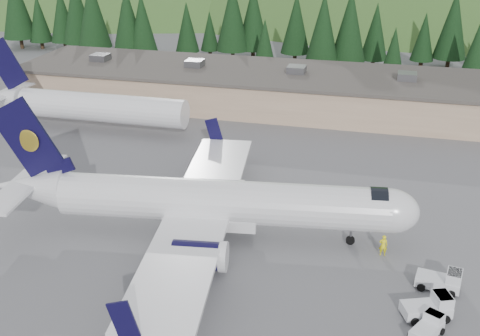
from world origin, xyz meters
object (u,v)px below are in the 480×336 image
object	(u,v)px
baggage_tug_c	(429,327)
ramp_worker	(383,245)
terminal_building	(261,88)
baggage_tug_b	(442,280)
airliner	(210,203)
second_airliner	(81,105)
baggage_tug_a	(431,307)

from	to	relation	value
baggage_tug_c	ramp_worker	bearing A→B (deg)	48.85
terminal_building	baggage_tug_b	bearing A→B (deg)	-60.93
airliner	ramp_worker	xyz separation A→B (m)	(14.66, 0.43, -2.29)
second_airliner	baggage_tug_c	size ratio (longest dim) A/B	9.39
airliner	terminal_building	world-z (taller)	airliner
airliner	baggage_tug_c	xyz separation A→B (m)	(18.01, -9.08, -2.60)
airliner	terminal_building	size ratio (longest dim) A/B	0.51
baggage_tug_a	ramp_worker	distance (m)	8.24
second_airliner	terminal_building	bearing A→B (deg)	38.78
terminal_building	baggage_tug_a	bearing A→B (deg)	-63.91
baggage_tug_a	baggage_tug_c	world-z (taller)	baggage_tug_a
baggage_tug_c	terminal_building	world-z (taller)	terminal_building
baggage_tug_b	baggage_tug_c	distance (m)	5.78
airliner	baggage_tug_c	distance (m)	20.33
baggage_tug_a	baggage_tug_b	world-z (taller)	baggage_tug_a
second_airliner	baggage_tug_c	distance (m)	52.30
second_airliner	baggage_tug_b	xyz separation A→B (m)	(43.01, -25.55, -2.55)
airliner	baggage_tug_c	world-z (taller)	airliner
baggage_tug_a	terminal_building	bearing A→B (deg)	94.77
baggage_tug_c	ramp_worker	world-z (taller)	ramp_worker
airliner	terminal_building	xyz separation A→B (m)	(-3.95, 38.14, -0.60)
second_airliner	baggage_tug_b	distance (m)	50.09
airliner	baggage_tug_b	world-z (taller)	airliner
baggage_tug_b	terminal_building	size ratio (longest dim) A/B	0.05
baggage_tug_a	baggage_tug_c	xyz separation A→B (m)	(-0.16, -2.05, -0.16)
baggage_tug_b	ramp_worker	bearing A→B (deg)	148.66
baggage_tug_c	baggage_tug_a	bearing A→B (deg)	25.12
airliner	second_airliner	distance (m)	32.55
baggage_tug_c	ramp_worker	size ratio (longest dim) A/B	1.57
ramp_worker	baggage_tug_a	bearing A→B (deg)	110.60
baggage_tug_a	baggage_tug_c	distance (m)	2.07
baggage_tug_c	ramp_worker	distance (m)	10.09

